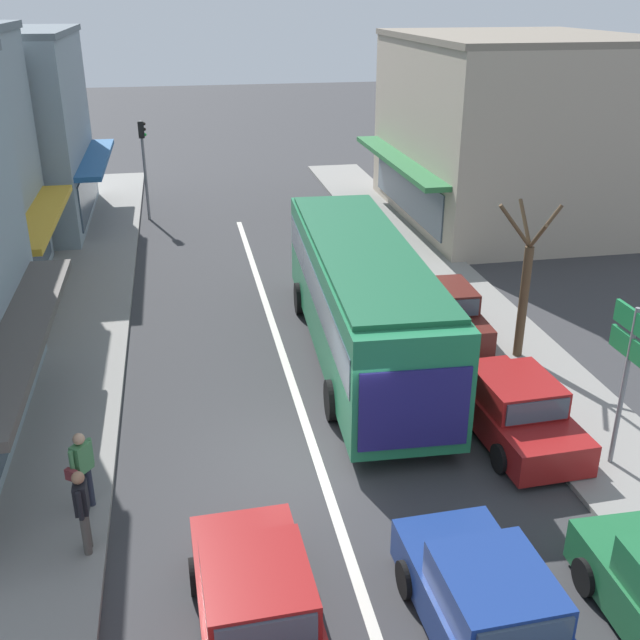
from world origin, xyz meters
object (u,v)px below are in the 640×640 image
at_px(city_bus, 362,294).
at_px(pedestrian_browsing_midblock, 82,507).
at_px(sedan_adjacent_lane_lead, 258,609).
at_px(pedestrian_with_handbag_near, 82,467).
at_px(parked_sedan_kerb_third, 442,311).
at_px(parked_sedan_kerb_second, 513,409).
at_px(street_tree_right, 524,288).
at_px(sedan_queue_gap_filler, 490,613).
at_px(directional_road_sign, 631,351).
at_px(traffic_light_downstreet, 144,154).

xyz_separation_m(city_bus, pedestrian_browsing_midblock, (-6.52, -6.65, -0.81)).
height_order(sedan_adjacent_lane_lead, pedestrian_with_handbag_near, pedestrian_with_handbag_near).
distance_m(sedan_adjacent_lane_lead, pedestrian_with_handbag_near, 4.65).
bearing_deg(parked_sedan_kerb_third, city_bus, -156.23).
height_order(parked_sedan_kerb_second, street_tree_right, street_tree_right).
relative_size(city_bus, sedan_adjacent_lane_lead, 2.58).
distance_m(sedan_queue_gap_filler, pedestrian_browsing_midblock, 6.89).
distance_m(directional_road_sign, pedestrian_with_handbag_near, 10.71).
bearing_deg(pedestrian_browsing_midblock, sedan_adjacent_lane_lead, -42.31).
height_order(parked_sedan_kerb_third, pedestrian_with_handbag_near, pedestrian_with_handbag_near).
xyz_separation_m(sedan_adjacent_lane_lead, pedestrian_browsing_midblock, (-2.71, 2.46, 0.40)).
height_order(city_bus, sedan_adjacent_lane_lead, city_bus).
height_order(street_tree_right, pedestrian_browsing_midblock, street_tree_right).
height_order(directional_road_sign, street_tree_right, street_tree_right).
distance_m(street_tree_right, pedestrian_with_handbag_near, 11.77).
bearing_deg(pedestrian_with_handbag_near, sedan_adjacent_lane_lead, -52.51).
relative_size(sedan_adjacent_lane_lead, traffic_light_downstreet, 1.01).
bearing_deg(traffic_light_downstreet, sedan_adjacent_lane_lead, -85.23).
bearing_deg(pedestrian_with_handbag_near, city_bus, 39.30).
bearing_deg(sedan_adjacent_lane_lead, street_tree_right, 46.11).
bearing_deg(street_tree_right, city_bus, 168.71).
relative_size(traffic_light_downstreet, street_tree_right, 0.97).
xyz_separation_m(parked_sedan_kerb_third, pedestrian_browsing_midblock, (-9.23, -7.84, 0.40)).
distance_m(sedan_adjacent_lane_lead, directional_road_sign, 8.64).
bearing_deg(pedestrian_browsing_midblock, parked_sedan_kerb_third, 40.35).
xyz_separation_m(street_tree_right, pedestrian_with_handbag_near, (-10.79, -4.60, -0.98)).
bearing_deg(directional_road_sign, traffic_light_downstreet, 115.16).
relative_size(city_bus, directional_road_sign, 3.04).
bearing_deg(pedestrian_browsing_midblock, parked_sedan_kerb_second, 14.45).
relative_size(parked_sedan_kerb_third, pedestrian_with_handbag_near, 2.61).
xyz_separation_m(sedan_queue_gap_filler, traffic_light_downstreet, (-5.39, 24.71, 2.19)).
distance_m(city_bus, pedestrian_with_handbag_near, 8.62).
distance_m(sedan_adjacent_lane_lead, pedestrian_browsing_midblock, 3.68).
bearing_deg(pedestrian_with_handbag_near, pedestrian_browsing_midblock, -84.56).
relative_size(city_bus, parked_sedan_kerb_third, 2.57).
height_order(sedan_queue_gap_filler, parked_sedan_kerb_second, same).
bearing_deg(city_bus, pedestrian_browsing_midblock, -134.45).
distance_m(city_bus, sedan_adjacent_lane_lead, 9.95).
xyz_separation_m(city_bus, pedestrian_with_handbag_near, (-6.64, -5.43, -0.81)).
bearing_deg(traffic_light_downstreet, city_bus, -68.64).
bearing_deg(sedan_adjacent_lane_lead, directional_road_sign, 22.52).
bearing_deg(parked_sedan_kerb_second, sedan_queue_gap_filler, -117.34).
distance_m(parked_sedan_kerb_second, parked_sedan_kerb_third, 5.55).
bearing_deg(parked_sedan_kerb_third, pedestrian_with_handbag_near, -144.67).
bearing_deg(directional_road_sign, city_bus, 123.72).
xyz_separation_m(traffic_light_downstreet, pedestrian_browsing_midblock, (-0.70, -21.52, -1.79)).
distance_m(sedan_queue_gap_filler, street_tree_right, 10.19).
bearing_deg(sedan_adjacent_lane_lead, parked_sedan_kerb_second, 37.44).
xyz_separation_m(sedan_adjacent_lane_lead, directional_road_sign, (7.75, 3.21, 2.04)).
xyz_separation_m(parked_sedan_kerb_third, directional_road_sign, (1.23, -7.09, 2.04)).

